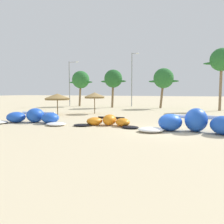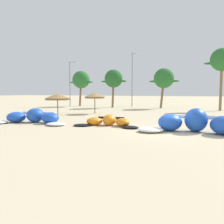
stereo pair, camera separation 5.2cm
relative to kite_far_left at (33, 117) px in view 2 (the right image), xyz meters
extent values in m
plane|color=beige|center=(11.09, -0.18, -0.48)|extent=(260.00, 260.00, 0.00)
ellipsoid|color=blue|center=(-1.57, -0.30, -0.02)|extent=(2.00, 2.08, 0.92)
ellipsoid|color=blue|center=(-0.07, 0.38, 0.14)|extent=(1.72, 1.85, 1.24)
ellipsoid|color=blue|center=(1.58, 0.26, -0.02)|extent=(2.18, 2.17, 0.92)
ellipsoid|color=white|center=(2.78, -0.61, -0.35)|extent=(1.85, 1.71, 0.25)
cylinder|color=white|center=(-0.17, 0.94, 0.28)|extent=(3.08, 0.82, 0.28)
cube|color=white|center=(-0.04, 0.22, 0.14)|extent=(1.20, 0.77, 0.04)
ellipsoid|color=black|center=(4.86, -0.14, -0.39)|extent=(1.69, 1.53, 0.17)
ellipsoid|color=orange|center=(5.53, 0.70, -0.16)|extent=(1.60, 1.71, 0.64)
ellipsoid|color=orange|center=(6.66, 1.09, -0.05)|extent=(1.17, 1.46, 0.86)
ellipsoid|color=orange|center=(7.85, 0.90, -0.16)|extent=(1.69, 1.73, 0.64)
ellipsoid|color=black|center=(8.66, 0.20, -0.39)|extent=(1.59, 1.37, 0.17)
cylinder|color=black|center=(6.62, 1.57, 0.06)|extent=(2.24, 0.40, 0.20)
cube|color=black|center=(6.68, 0.95, -0.05)|extent=(0.85, 0.56, 0.04)
ellipsoid|color=white|center=(10.41, -0.83, -0.32)|extent=(2.04, 1.90, 0.32)
ellipsoid|color=blue|center=(11.53, 0.19, 0.11)|extent=(2.23, 2.26, 1.17)
ellipsoid|color=blue|center=(13.20, 0.48, 0.31)|extent=(1.61, 1.80, 1.58)
ellipsoid|color=blue|center=(14.80, -0.05, 0.11)|extent=(2.15, 2.22, 1.17)
cylinder|color=white|center=(13.24, 1.08, 0.46)|extent=(3.16, 0.51, 0.29)
cube|color=white|center=(13.18, 0.31, 0.31)|extent=(1.19, 0.69, 0.04)
cylinder|color=brown|center=(-2.01, 6.53, 0.48)|extent=(0.10, 0.10, 1.92)
cone|color=olive|center=(-2.01, 6.53, 1.72)|extent=(2.92, 2.92, 0.55)
cylinder|color=olive|center=(-2.01, 6.53, 1.34)|extent=(2.78, 2.78, 0.20)
cylinder|color=brown|center=(1.28, 9.56, 0.56)|extent=(0.10, 0.10, 2.07)
cone|color=#9E7F4C|center=(1.28, 9.56, 1.85)|extent=(2.53, 2.53, 0.52)
cylinder|color=olive|center=(1.28, 9.56, 1.49)|extent=(2.40, 2.40, 0.20)
cylinder|color=brown|center=(-7.60, 21.83, 1.97)|extent=(0.68, 0.36, 4.90)
sphere|color=#286B2D|center=(-7.44, 21.83, 4.41)|extent=(3.19, 3.19, 3.19)
ellipsoid|color=#286B2D|center=(-8.72, 21.83, 3.93)|extent=(2.23, 0.50, 0.36)
ellipsoid|color=#286B2D|center=(-6.16, 21.83, 3.93)|extent=(2.23, 0.50, 0.36)
cylinder|color=brown|center=(-0.65, 20.62, 1.96)|extent=(0.55, 0.36, 4.88)
sphere|color=#236028|center=(-0.56, 20.62, 4.39)|extent=(3.04, 3.04, 3.04)
ellipsoid|color=#236028|center=(-1.77, 20.62, 3.94)|extent=(2.12, 0.50, 0.36)
ellipsoid|color=#236028|center=(0.65, 20.62, 3.94)|extent=(2.12, 0.50, 0.36)
cylinder|color=brown|center=(7.36, 22.11, 1.95)|extent=(0.78, 0.36, 4.86)
sphere|color=#286B2D|center=(7.57, 22.11, 4.37)|extent=(3.23, 3.23, 3.23)
ellipsoid|color=#286B2D|center=(6.28, 22.11, 3.88)|extent=(2.26, 0.50, 0.36)
ellipsoid|color=#286B2D|center=(8.86, 22.11, 3.88)|extent=(2.26, 0.50, 0.36)
cylinder|color=#7F6647|center=(15.84, 20.06, 3.09)|extent=(0.38, 0.36, 7.14)
sphere|color=#286B2D|center=(15.85, 20.06, 6.66)|extent=(3.18, 3.18, 3.18)
ellipsoid|color=#286B2D|center=(14.58, 20.06, 6.19)|extent=(2.22, 0.50, 0.36)
cylinder|color=gray|center=(-10.08, 22.19, 3.70)|extent=(0.18, 0.18, 8.35)
cylinder|color=gray|center=(-9.21, 22.19, 7.72)|extent=(1.75, 0.10, 0.10)
ellipsoid|color=silver|center=(-8.33, 22.19, 7.72)|extent=(0.56, 0.24, 0.20)
cylinder|color=gray|center=(1.47, 24.71, 4.35)|extent=(0.18, 0.18, 9.66)
cylinder|color=gray|center=(1.97, 24.71, 9.03)|extent=(1.01, 0.10, 0.10)
ellipsoid|color=silver|center=(2.48, 24.71, 9.03)|extent=(0.56, 0.24, 0.20)
camera|label=1|loc=(13.56, -15.91, 2.20)|focal=37.08mm
camera|label=2|loc=(13.61, -15.89, 2.20)|focal=37.08mm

